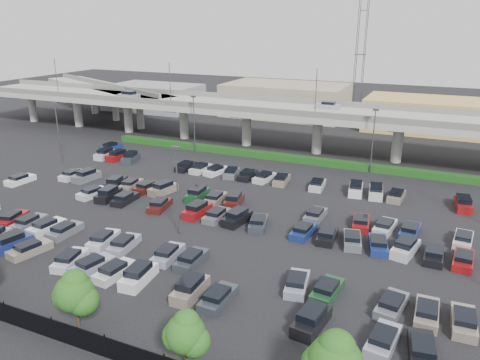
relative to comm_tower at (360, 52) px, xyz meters
The scene contains 10 objects.
ground 75.73m from the comm_tower, 93.09° to the right, with size 280.00×280.00×0.00m, color black.
overpass 43.08m from the comm_tower, 95.73° to the right, with size 150.00×13.00×15.80m.
on_ramp 64.67m from the comm_tower, 151.11° to the right, with size 50.93×30.13×8.80m.
hedge 51.42m from the comm_tower, 94.67° to the right, with size 66.00×1.60×1.10m, color #123D11.
fence 103.13m from the comm_tower, 92.28° to the right, with size 70.00×0.10×2.00m.
tree_row 101.30m from the comm_tower, 91.88° to the right, with size 65.07×3.66×5.94m.
parked_cars 79.30m from the comm_tower, 93.69° to the right, with size 62.91×41.64×1.67m.
light_poles 73.06m from the comm_tower, 96.44° to the right, with size 66.90×48.38×10.30m.
distant_buildings 18.96m from the comm_tower, 55.50° to the right, with size 138.00×24.00×9.00m.
comm_tower is the anchor object (origin of this frame).
Camera 1 is at (26.19, -49.40, 23.05)m, focal length 35.00 mm.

